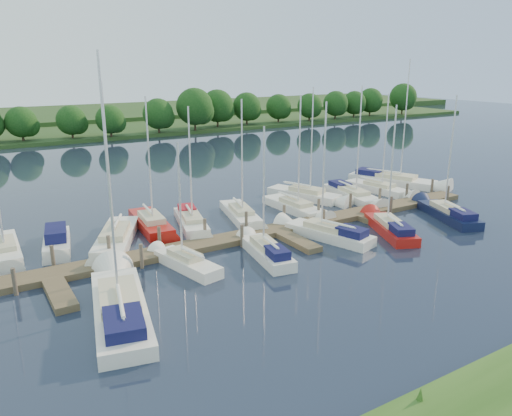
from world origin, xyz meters
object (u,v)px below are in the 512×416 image
motorboat (57,243)px  sailboat_n_5 (242,216)px  dock (280,233)px  sailboat_n_0 (5,251)px  sailboat_s_2 (266,252)px

motorboat → sailboat_n_5: (14.21, -0.97, -0.09)m
dock → sailboat_n_5: (-0.44, 4.95, 0.07)m
motorboat → sailboat_n_5: 14.24m
dock → sailboat_n_0: size_ratio=4.19×
sailboat_n_0 → sailboat_s_2: bearing=149.2°
dock → sailboat_s_2: (-3.22, -3.11, 0.13)m
motorboat → sailboat_n_5: sailboat_n_5 is taller
sailboat_n_5 → dock: bearing=108.8°
sailboat_n_0 → sailboat_s_2: size_ratio=1.06×
sailboat_s_2 → dock: bearing=53.7°
sailboat_n_0 → motorboat: sailboat_n_0 is taller
sailboat_n_0 → sailboat_n_5: sailboat_n_5 is taller
sailboat_n_5 → sailboat_s_2: sailboat_n_5 is taller
dock → sailboat_n_0: bearing=160.7°
dock → sailboat_s_2: 4.47m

